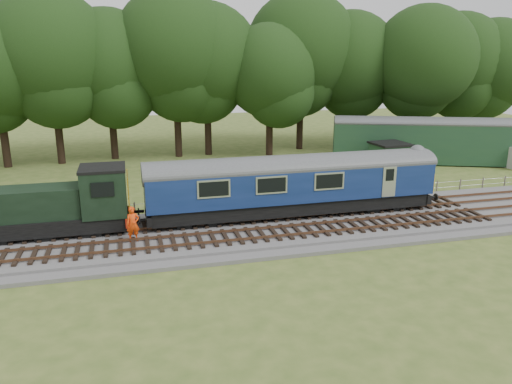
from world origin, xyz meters
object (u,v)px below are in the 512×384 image
object	(u,v)px
worker	(133,224)
parked_coach	(423,138)
dmu_railcar	(293,180)
shunter_loco	(54,207)

from	to	relation	value
worker	parked_coach	size ratio (longest dim) A/B	0.12
dmu_railcar	parked_coach	xyz separation A→B (m)	(17.43, 13.01, -0.19)
parked_coach	dmu_railcar	bearing A→B (deg)	-121.63
parked_coach	shunter_loco	bearing A→B (deg)	-135.83
dmu_railcar	worker	distance (m)	10.08
dmu_railcar	parked_coach	bearing A→B (deg)	36.73
dmu_railcar	worker	size ratio (longest dim) A/B	9.36
shunter_loco	worker	distance (m)	4.73
dmu_railcar	shunter_loco	bearing A→B (deg)	180.00
shunter_loco	worker	size ratio (longest dim) A/B	4.62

